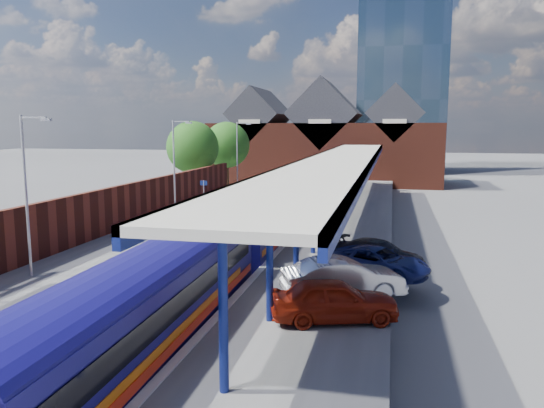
{
  "coord_description": "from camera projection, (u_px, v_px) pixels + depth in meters",
  "views": [
    {
      "loc": [
        8.88,
        -13.76,
        7.49
      ],
      "look_at": [
        1.43,
        19.06,
        2.6
      ],
      "focal_mm": 35.0,
      "sensor_mm": 36.0,
      "label": 1
    }
  ],
  "objects": [
    {
      "name": "canopy",
      "position": [
        340.0,
        161.0,
        35.53
      ],
      "size": [
        4.5,
        52.0,
        4.48
      ],
      "color": "navy",
      "rests_on": "right_platform"
    },
    {
      "name": "ballast_bed",
      "position": [
        254.0,
        239.0,
        35.6
      ],
      "size": [
        6.0,
        76.0,
        0.06
      ],
      "primitive_type": "cube",
      "color": "#473D33",
      "rests_on": "ground"
    },
    {
      "name": "tree_near",
      "position": [
        194.0,
        149.0,
        52.45
      ],
      "size": [
        5.2,
        5.2,
        8.1
      ],
      "color": "#382314",
      "rests_on": "ground"
    },
    {
      "name": "glass_tower",
      "position": [
        403.0,
        50.0,
        88.41
      ],
      "size": [
        14.2,
        14.2,
        40.3
      ],
      "color": "slate",
      "rests_on": "ground"
    },
    {
      "name": "train",
      "position": [
        292.0,
        198.0,
        40.47
      ],
      "size": [
        3.06,
        65.94,
        3.45
      ],
      "color": "#110C5A",
      "rests_on": "ground"
    },
    {
      "name": "lamp_post_d",
      "position": [
        238.0,
        152.0,
        53.65
      ],
      "size": [
        1.48,
        0.18,
        7.0
      ],
      "color": "#A5A8AA",
      "rests_on": "left_platform"
    },
    {
      "name": "parked_car_blue",
      "position": [
        377.0,
        262.0,
        23.2
      ],
      "size": [
        5.09,
        3.75,
        1.29
      ],
      "primitive_type": "imported",
      "rotation": [
        0.0,
        0.0,
        1.18
      ],
      "color": "navy",
      "rests_on": "right_platform"
    },
    {
      "name": "ground",
      "position": [
        284.0,
        216.0,
        45.25
      ],
      "size": [
        240.0,
        240.0,
        0.0
      ],
      "primitive_type": "plane",
      "color": "#5B5B5E",
      "rests_on": "ground"
    },
    {
      "name": "parked_car_silver",
      "position": [
        343.0,
        278.0,
        20.26
      ],
      "size": [
        4.93,
        3.39,
        1.54
      ],
      "primitive_type": "imported",
      "rotation": [
        0.0,
        0.0,
        1.99
      ],
      "color": "silver",
      "rests_on": "right_platform"
    },
    {
      "name": "right_platform",
      "position": [
        344.0,
        236.0,
        34.22
      ],
      "size": [
        6.0,
        76.0,
        1.0
      ],
      "primitive_type": "cube",
      "color": "#565659",
      "rests_on": "ground"
    },
    {
      "name": "platform_sign",
      "position": [
        204.0,
        191.0,
        40.17
      ],
      "size": [
        0.55,
        0.08,
        2.5
      ],
      "color": "#A5A8AA",
      "rests_on": "left_platform"
    },
    {
      "name": "station_building",
      "position": [
        325.0,
        142.0,
        71.49
      ],
      "size": [
        30.0,
        12.12,
        13.78
      ],
      "color": "#592317",
      "rests_on": "ground"
    },
    {
      "name": "parked_car_red",
      "position": [
        334.0,
        300.0,
        17.85
      ],
      "size": [
        4.61,
        2.92,
        1.46
      ],
      "primitive_type": "imported",
      "rotation": [
        0.0,
        0.0,
        1.87
      ],
      "color": "maroon",
      "rests_on": "right_platform"
    },
    {
      "name": "yellow_line",
      "position": [
        201.0,
        223.0,
        36.28
      ],
      "size": [
        0.14,
        76.0,
        0.01
      ],
      "primitive_type": "cube",
      "color": "yellow",
      "rests_on": "left_platform"
    },
    {
      "name": "parked_car_dark",
      "position": [
        379.0,
        254.0,
        24.71
      ],
      "size": [
        4.72,
        3.33,
        1.27
      ],
      "primitive_type": "imported",
      "rotation": [
        0.0,
        0.0,
        1.17
      ],
      "color": "black",
      "rests_on": "right_platform"
    },
    {
      "name": "coping_right",
      "position": [
        301.0,
        227.0,
        34.77
      ],
      "size": [
        0.3,
        76.0,
        0.05
      ],
      "primitive_type": "cube",
      "color": "silver",
      "rests_on": "right_platform"
    },
    {
      "name": "tree_far",
      "position": [
        228.0,
        146.0,
        59.95
      ],
      "size": [
        5.2,
        5.2,
        8.1
      ],
      "color": "#382314",
      "rests_on": "ground"
    },
    {
      "name": "coping_left",
      "position": [
        210.0,
        223.0,
        36.15
      ],
      "size": [
        0.3,
        76.0,
        0.05
      ],
      "primitive_type": "cube",
      "color": "silver",
      "rests_on": "left_platform"
    },
    {
      "name": "rails",
      "position": [
        254.0,
        238.0,
        35.59
      ],
      "size": [
        4.51,
        76.0,
        0.14
      ],
      "color": "slate",
      "rests_on": "ground"
    },
    {
      "name": "left_platform",
      "position": [
        178.0,
        229.0,
        36.74
      ],
      "size": [
        5.0,
        76.0,
        1.0
      ],
      "primitive_type": "cube",
      "color": "#565659",
      "rests_on": "ground"
    },
    {
      "name": "lamp_post_c",
      "position": [
        176.0,
        162.0,
        38.21
      ],
      "size": [
        1.48,
        0.18,
        7.0
      ],
      "color": "#A5A8AA",
      "rests_on": "left_platform"
    },
    {
      "name": "brick_wall",
      "position": [
        91.0,
        215.0,
        30.79
      ],
      "size": [
        0.35,
        50.0,
        3.86
      ],
      "color": "#592317",
      "rests_on": "left_platform"
    },
    {
      "name": "lamp_post_b",
      "position": [
        28.0,
        186.0,
        22.77
      ],
      "size": [
        1.48,
        0.18,
        7.0
      ],
      "color": "#A5A8AA",
      "rests_on": "left_platform"
    }
  ]
}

